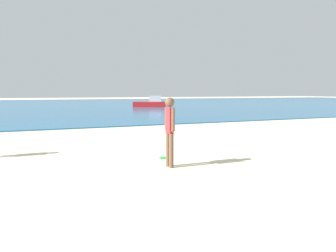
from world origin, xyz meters
TOP-DOWN VIEW (x-y plane):
  - water at (0.00, 45.64)m, footprint 160.00×60.00m
  - person_standing at (-0.54, 6.99)m, footprint 0.22×0.38m
  - frisbee at (-0.33, 7.94)m, footprint 0.24×0.24m
  - boat_far at (8.14, 34.03)m, footprint 4.01×2.45m

SIDE VIEW (x-z plane):
  - frisbee at x=-0.33m, z-range 0.00..0.03m
  - water at x=0.00m, z-range 0.00..0.06m
  - boat_far at x=8.14m, z-range -0.14..1.16m
  - person_standing at x=-0.54m, z-range 0.12..1.80m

